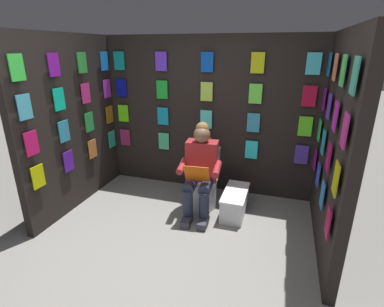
# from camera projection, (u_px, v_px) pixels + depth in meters

# --- Properties ---
(ground_plane) EXTENTS (30.00, 30.00, 0.00)m
(ground_plane) POSITION_uv_depth(u_px,v_px,m) (157.00, 266.00, 2.94)
(ground_plane) COLOR gray
(display_wall_back) EXTENTS (3.16, 0.14, 2.23)m
(display_wall_back) POSITION_uv_depth(u_px,v_px,m) (208.00, 116.00, 4.27)
(display_wall_back) COLOR black
(display_wall_back) RESTS_ON ground
(display_wall_left) EXTENTS (0.14, 1.86, 2.23)m
(display_wall_left) POSITION_uv_depth(u_px,v_px,m) (335.00, 147.00, 2.94)
(display_wall_left) COLOR black
(display_wall_left) RESTS_ON ground
(display_wall_right) EXTENTS (0.14, 1.86, 2.23)m
(display_wall_right) POSITION_uv_depth(u_px,v_px,m) (72.00, 124.00, 3.84)
(display_wall_right) COLOR black
(display_wall_right) RESTS_ON ground
(toilet) EXTENTS (0.42, 0.57, 0.77)m
(toilet) POSITION_uv_depth(u_px,v_px,m) (203.00, 182.00, 4.02)
(toilet) COLOR white
(toilet) RESTS_ON ground
(person_reading) EXTENTS (0.55, 0.71, 1.19)m
(person_reading) POSITION_uv_depth(u_px,v_px,m) (200.00, 170.00, 3.72)
(person_reading) COLOR maroon
(person_reading) RESTS_ON ground
(comic_longbox_near) EXTENTS (0.29, 0.66, 0.32)m
(comic_longbox_near) POSITION_uv_depth(u_px,v_px,m) (235.00, 202.00, 3.83)
(comic_longbox_near) COLOR silver
(comic_longbox_near) RESTS_ON ground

